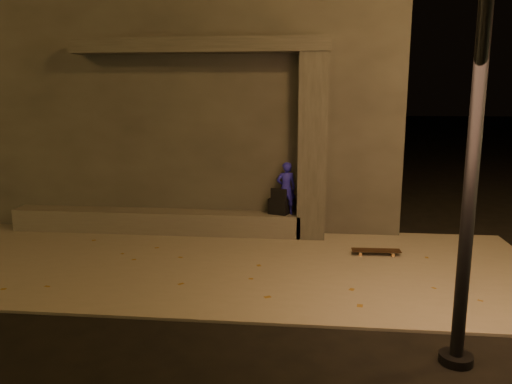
# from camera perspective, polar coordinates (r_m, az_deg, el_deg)

# --- Properties ---
(ground) EXTENTS (120.00, 120.00, 0.00)m
(ground) POSITION_cam_1_polar(r_m,az_deg,el_deg) (6.87, -8.51, -13.70)
(ground) COLOR black
(ground) RESTS_ON ground
(sidewalk) EXTENTS (11.00, 4.40, 0.04)m
(sidewalk) POSITION_cam_1_polar(r_m,az_deg,el_deg) (8.67, -5.19, -8.09)
(sidewalk) COLOR slate
(sidewalk) RESTS_ON ground
(building) EXTENTS (9.00, 5.10, 5.22)m
(building) POSITION_cam_1_polar(r_m,az_deg,el_deg) (12.79, -5.91, 9.95)
(building) COLOR #353330
(building) RESTS_ON ground
(ledge) EXTENTS (6.00, 0.55, 0.45)m
(ledge) POSITION_cam_1_polar(r_m,az_deg,el_deg) (10.59, -11.37, -3.30)
(ledge) COLOR #54514C
(ledge) RESTS_ON sidewalk
(column) EXTENTS (0.55, 0.55, 3.60)m
(column) POSITION_cam_1_polar(r_m,az_deg,el_deg) (9.83, 6.44, 5.08)
(column) COLOR #353330
(column) RESTS_ON sidewalk
(canopy) EXTENTS (5.00, 0.70, 0.28)m
(canopy) POSITION_cam_1_polar(r_m,az_deg,el_deg) (10.09, -6.43, 16.27)
(canopy) COLOR #353330
(canopy) RESTS_ON column
(skateboarder) EXTENTS (0.43, 0.33, 1.06)m
(skateboarder) POSITION_cam_1_polar(r_m,az_deg,el_deg) (9.96, 3.46, 0.43)
(skateboarder) COLOR #1F1CBB
(skateboarder) RESTS_ON ledge
(backpack) EXTENTS (0.44, 0.36, 0.54)m
(backpack) POSITION_cam_1_polar(r_m,az_deg,el_deg) (10.04, 2.63, -1.49)
(backpack) COLOR black
(backpack) RESTS_ON ledge
(skateboard) EXTENTS (0.86, 0.24, 0.09)m
(skateboard) POSITION_cam_1_polar(r_m,az_deg,el_deg) (9.22, 13.56, -6.55)
(skateboard) COLOR black
(skateboard) RESTS_ON sidewalk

